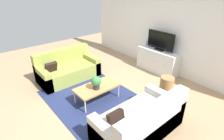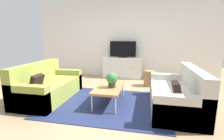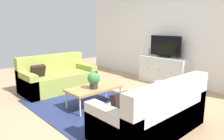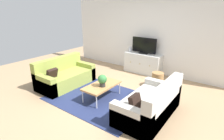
# 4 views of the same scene
# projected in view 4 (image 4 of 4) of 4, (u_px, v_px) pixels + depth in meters

# --- Properties ---
(ground_plane) EXTENTS (10.00, 10.00, 0.00)m
(ground_plane) POSITION_uv_depth(u_px,v_px,m) (103.00, 96.00, 4.86)
(ground_plane) COLOR tan
(wall_back) EXTENTS (6.40, 0.12, 2.70)m
(wall_back) POSITION_uv_depth(u_px,v_px,m) (148.00, 34.00, 6.34)
(wall_back) COLOR white
(wall_back) RESTS_ON ground_plane
(area_rug) EXTENTS (2.50, 1.90, 0.01)m
(area_rug) POSITION_uv_depth(u_px,v_px,m) (100.00, 98.00, 4.74)
(area_rug) COLOR navy
(area_rug) RESTS_ON ground_plane
(couch_left_side) EXTENTS (0.87, 1.68, 0.82)m
(couch_left_side) POSITION_uv_depth(u_px,v_px,m) (64.00, 76.00, 5.49)
(couch_left_side) COLOR olive
(couch_left_side) RESTS_ON ground_plane
(couch_right_side) EXTENTS (0.87, 1.68, 0.82)m
(couch_right_side) POSITION_uv_depth(u_px,v_px,m) (152.00, 105.00, 3.89)
(couch_right_side) COLOR beige
(couch_right_side) RESTS_ON ground_plane
(coffee_table) EXTENTS (0.53, 1.03, 0.38)m
(coffee_table) POSITION_uv_depth(u_px,v_px,m) (102.00, 86.00, 4.64)
(coffee_table) COLOR #B7844C
(coffee_table) RESTS_ON ground_plane
(potted_plant) EXTENTS (0.23, 0.23, 0.31)m
(potted_plant) POSITION_uv_depth(u_px,v_px,m) (102.00, 80.00, 4.49)
(potted_plant) COLOR #2D2D2D
(potted_plant) RESTS_ON coffee_table
(tv_console) EXTENTS (1.33, 0.47, 0.71)m
(tv_console) POSITION_uv_depth(u_px,v_px,m) (143.00, 63.00, 6.47)
(tv_console) COLOR silver
(tv_console) RESTS_ON ground_plane
(flat_screen_tv) EXTENTS (0.90, 0.16, 0.56)m
(flat_screen_tv) POSITION_uv_depth(u_px,v_px,m) (144.00, 46.00, 6.28)
(flat_screen_tv) COLOR black
(flat_screen_tv) RESTS_ON tv_console
(glass_vase) EXTENTS (0.11, 0.11, 0.19)m
(glass_vase) POSITION_uv_depth(u_px,v_px,m) (130.00, 49.00, 6.63)
(glass_vase) COLOR silver
(glass_vase) RESTS_ON tv_console
(wicker_basket) EXTENTS (0.34, 0.34, 0.45)m
(wicker_basket) POSITION_uv_depth(u_px,v_px,m) (157.00, 80.00, 5.35)
(wicker_basket) COLOR #9E7547
(wicker_basket) RESTS_ON ground_plane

